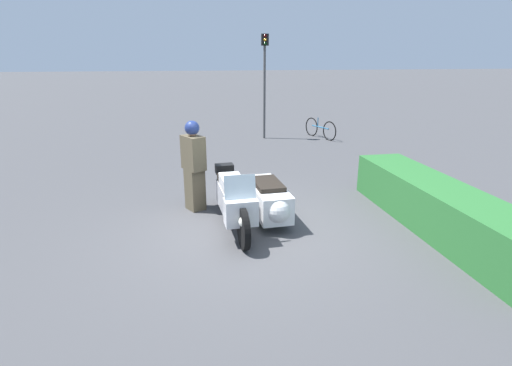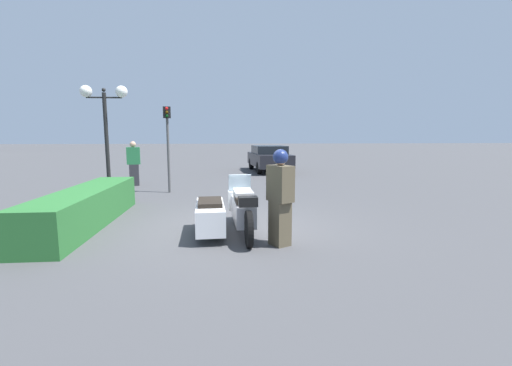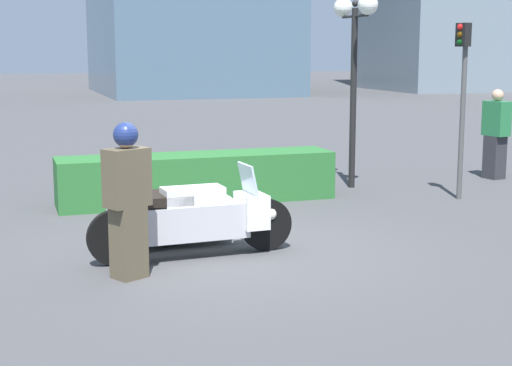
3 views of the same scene
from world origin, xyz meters
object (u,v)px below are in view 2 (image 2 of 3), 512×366
Objects in this scene: twin_lamp_post at (105,110)px; pedestrian_bystander at (134,164)px; officer_rider at (280,195)px; hedge_bush_curbside at (86,207)px; police_motorcycle at (226,211)px; parked_car_background at (269,158)px; traffic_light_near at (168,136)px.

pedestrian_bystander is at bearing 0.79° from twin_lamp_post.
hedge_bush_curbside is at bearing 128.07° from officer_rider.
officer_rider is (-0.93, -1.02, 0.48)m from police_motorcycle.
pedestrian_bystander reaches higher than parked_car_background.
twin_lamp_post is 0.77× the size of parked_car_background.
officer_rider reaches higher than parked_car_background.
parked_car_background is (8.35, -6.24, -2.06)m from twin_lamp_post.
parked_car_background is 2.55× the size of pedestrian_bystander.
pedestrian_bystander reaches higher than officer_rider.
traffic_light_near is at bearing -14.98° from hedge_bush_curbside.
twin_lamp_post is (4.09, 3.72, 2.38)m from police_motorcycle.
hedge_bush_curbside is 1.56× the size of traffic_light_near.
police_motorcycle is at bearing 14.26° from traffic_light_near.
pedestrian_bystander is at bearing 24.15° from police_motorcycle.
twin_lamp_post reaches higher than hedge_bush_curbside.
parked_car_background is 8.11m from pedestrian_bystander.
parked_car_background is at bearing -14.50° from police_motorcycle.
pedestrian_bystander is at bearing 91.80° from officer_rider.
twin_lamp_post is 10.62m from parked_car_background.
officer_rider reaches higher than police_motorcycle.
hedge_bush_curbside is at bearing 174.09° from pedestrian_bystander.
traffic_light_near is (6.31, 3.05, 1.09)m from officer_rider.
twin_lamp_post is 2.27m from traffic_light_near.
officer_rider is 0.38× the size of hedge_bush_curbside.
officer_rider is 4.66m from hedge_bush_curbside.
police_motorcycle is 6.02m from twin_lamp_post.
twin_lamp_post reaches higher than parked_car_background.
parked_car_background reaches higher than hedge_bush_curbside.
parked_car_background is at bearing 140.81° from traffic_light_near.
officer_rider is at bearing -160.66° from pedestrian_bystander.
police_motorcycle is at bearing -163.55° from pedestrian_bystander.
officer_rider is 7.09m from traffic_light_near.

